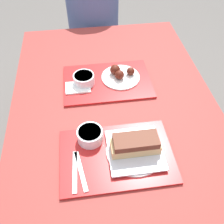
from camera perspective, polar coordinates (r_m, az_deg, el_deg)
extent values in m
plane|color=#605B56|center=(1.75, 0.69, -17.19)|extent=(12.00, 12.00, 0.00)
cube|color=maroon|center=(1.13, 1.02, -1.30)|extent=(0.95, 1.56, 0.04)
cylinder|color=maroon|center=(1.91, -14.90, 5.81)|extent=(0.07, 0.07, 0.71)
cylinder|color=maroon|center=(1.96, 10.04, 8.13)|extent=(0.07, 0.07, 0.71)
cube|color=maroon|center=(2.09, -3.26, 13.64)|extent=(0.91, 0.28, 0.04)
cylinder|color=maroon|center=(2.23, -13.21, 7.96)|extent=(0.06, 0.06, 0.39)
cylinder|color=maroon|center=(2.28, 7.02, 9.83)|extent=(0.06, 0.06, 0.39)
cube|color=red|center=(0.98, 1.07, -9.99)|extent=(0.44, 0.29, 0.01)
cube|color=red|center=(1.27, -1.07, 6.96)|extent=(0.44, 0.29, 0.01)
cylinder|color=silver|center=(1.00, -5.04, -5.34)|extent=(0.10, 0.10, 0.05)
cylinder|color=beige|center=(0.98, -5.11, -4.66)|extent=(0.09, 0.09, 0.01)
cylinder|color=white|center=(0.98, 5.22, -8.86)|extent=(0.22, 0.22, 0.01)
cube|color=silver|center=(0.98, 5.25, -8.61)|extent=(0.21, 0.21, 0.01)
cube|color=#DBB275|center=(0.96, 5.35, -7.80)|extent=(0.19, 0.07, 0.04)
cube|color=#562819|center=(0.93, 5.49, -6.60)|extent=(0.17, 0.08, 0.03)
cube|color=white|center=(0.94, -8.48, -13.30)|extent=(0.02, 0.17, 0.00)
cube|color=white|center=(0.94, -7.12, -13.19)|extent=(0.04, 0.17, 0.00)
cube|color=#A59E93|center=(1.01, 0.47, -6.57)|extent=(0.04, 0.03, 0.01)
cylinder|color=silver|center=(1.24, -6.44, 7.44)|extent=(0.10, 0.10, 0.05)
cylinder|color=beige|center=(1.23, -6.51, 8.14)|extent=(0.09, 0.09, 0.01)
cylinder|color=white|center=(1.28, 1.98, 7.97)|extent=(0.19, 0.19, 0.01)
sphere|color=#4C190F|center=(1.28, 4.27, 9.27)|extent=(0.04, 0.04, 0.04)
sphere|color=#4C190F|center=(1.28, 0.70, 9.66)|extent=(0.05, 0.05, 0.05)
sphere|color=#4C190F|center=(1.25, 1.71, 8.49)|extent=(0.05, 0.05, 0.05)
cube|color=white|center=(1.23, -7.76, 5.60)|extent=(0.12, 0.08, 0.01)
cylinder|color=#4C6093|center=(1.95, -4.31, 20.38)|extent=(0.37, 0.37, 0.52)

